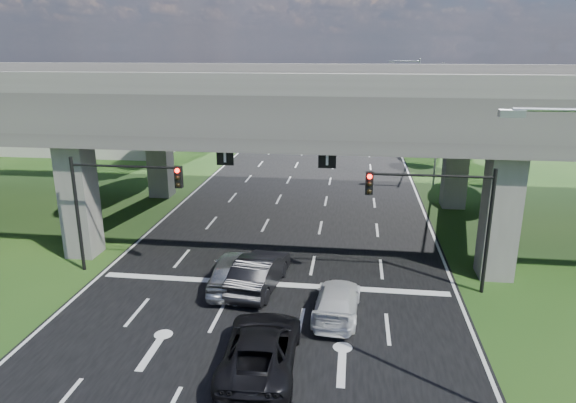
% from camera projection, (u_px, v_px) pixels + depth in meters
% --- Properties ---
extents(ground, '(160.00, 160.00, 0.00)m').
position_uv_depth(ground, '(259.00, 321.00, 21.76)').
color(ground, '#1B3F14').
rests_on(ground, ground).
extents(road, '(18.00, 120.00, 0.03)m').
position_uv_depth(road, '(289.00, 237.00, 31.25)').
color(road, black).
rests_on(road, ground).
extents(overpass, '(80.00, 15.00, 10.00)m').
position_uv_depth(overpass, '(293.00, 103.00, 30.87)').
color(overpass, '#363431').
rests_on(overpass, ground).
extents(warehouse, '(20.00, 10.00, 4.00)m').
position_uv_depth(warehouse, '(88.00, 132.00, 57.64)').
color(warehouse, '#9E9E99').
rests_on(warehouse, ground).
extents(signal_right, '(5.76, 0.54, 6.00)m').
position_uv_depth(signal_right, '(442.00, 206.00, 23.33)').
color(signal_right, black).
rests_on(signal_right, ground).
extents(signal_left, '(5.76, 0.54, 6.00)m').
position_uv_depth(signal_left, '(116.00, 194.00, 25.27)').
color(signal_left, black).
rests_on(signal_left, ground).
extents(streetlight_far, '(3.38, 0.25, 10.00)m').
position_uv_depth(streetlight_far, '(434.00, 115.00, 41.61)').
color(streetlight_far, gray).
rests_on(streetlight_far, ground).
extents(streetlight_beyond, '(3.38, 0.25, 10.00)m').
position_uv_depth(streetlight_beyond, '(414.00, 97.00, 56.81)').
color(streetlight_beyond, gray).
rests_on(streetlight_beyond, ground).
extents(tree_left_near, '(4.50, 4.50, 7.80)m').
position_uv_depth(tree_left_near, '(160.00, 119.00, 46.79)').
color(tree_left_near, black).
rests_on(tree_left_near, ground).
extents(tree_left_mid, '(3.91, 3.90, 6.76)m').
position_uv_depth(tree_left_mid, '(161.00, 115.00, 54.94)').
color(tree_left_mid, black).
rests_on(tree_left_mid, ground).
extents(tree_left_far, '(4.80, 4.80, 8.32)m').
position_uv_depth(tree_left_far, '(216.00, 99.00, 61.77)').
color(tree_left_far, black).
rests_on(tree_left_far, ground).
extents(tree_right_near, '(4.20, 4.20, 7.28)m').
position_uv_depth(tree_right_near, '(460.00, 125.00, 45.44)').
color(tree_right_near, black).
rests_on(tree_right_near, ground).
extents(tree_right_mid, '(3.91, 3.90, 6.76)m').
position_uv_depth(tree_right_mid, '(475.00, 118.00, 52.76)').
color(tree_right_mid, black).
rests_on(tree_right_mid, ground).
extents(tree_right_far, '(4.50, 4.50, 7.80)m').
position_uv_depth(tree_right_far, '(426.00, 103.00, 60.66)').
color(tree_right_far, black).
rests_on(tree_right_far, ground).
extents(car_silver, '(2.29, 5.01, 1.67)m').
position_uv_depth(car_silver, '(233.00, 271.00, 24.59)').
color(car_silver, '#ABAFB3').
rests_on(car_silver, road).
extents(car_dark, '(2.42, 5.31, 1.69)m').
position_uv_depth(car_dark, '(259.00, 272.00, 24.42)').
color(car_dark, black).
rests_on(car_dark, road).
extents(car_white, '(2.11, 4.66, 1.33)m').
position_uv_depth(car_white, '(337.00, 301.00, 21.98)').
color(car_white, silver).
rests_on(car_white, road).
extents(car_trailing, '(2.78, 5.66, 1.55)m').
position_uv_depth(car_trailing, '(261.00, 348.00, 18.36)').
color(car_trailing, black).
rests_on(car_trailing, road).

